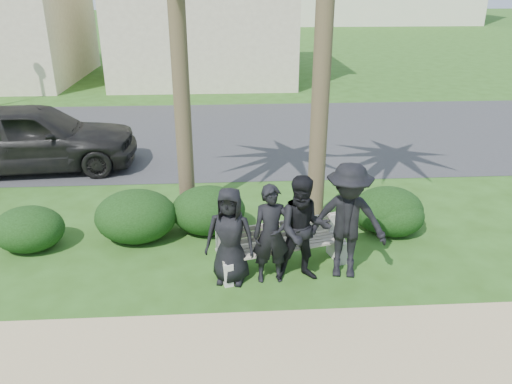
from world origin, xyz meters
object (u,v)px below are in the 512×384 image
man_b (271,234)px  man_c (304,230)px  park_bench (283,249)px  man_a (230,236)px  car_a (34,137)px  man_d (347,221)px

man_b → man_c: (0.49, -0.01, 0.07)m
park_bench → man_b: man_b is taller
man_a → car_a: size_ratio=0.32×
man_c → man_d: (0.69, 0.08, 0.08)m
park_bench → man_b: (-0.23, -0.35, 0.47)m
park_bench → man_d: 1.17m
man_a → man_c: bearing=10.5°
man_d → car_a: 8.44m
park_bench → man_c: man_c is taller
man_a → man_c: 1.13m
park_bench → man_b: bearing=-138.9°
car_a → man_c: bearing=-136.7°
man_c → man_b: bearing=178.8°
park_bench → man_a: (-0.86, -0.33, 0.45)m
man_b → man_d: (1.18, 0.08, 0.15)m
man_b → man_d: bearing=0.5°
man_a → man_c: man_c is taller
car_a → man_b: bearing=-139.2°
park_bench → man_c: (0.27, -0.36, 0.53)m
park_bench → man_a: size_ratio=1.43×
park_bench → man_a: 1.02m
man_b → man_c: size_ratio=0.92×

